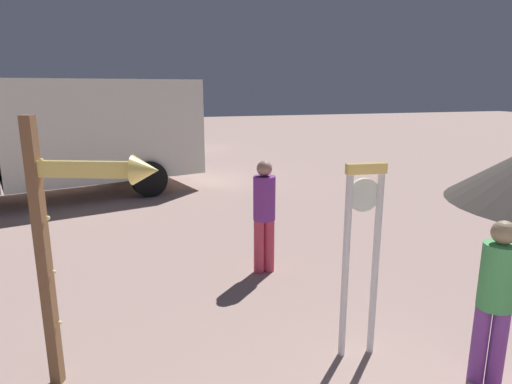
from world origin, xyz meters
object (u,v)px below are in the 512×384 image
object	(u,v)px
arrow_sign	(80,220)
box_truck_near	(66,133)
person_near_clock	(495,295)
standing_clock	(362,244)
person_distant	(264,211)
box_truck_far	(110,116)

from	to	relation	value
arrow_sign	box_truck_near	distance (m)	8.08
box_truck_near	person_near_clock	bearing A→B (deg)	-64.09
person_near_clock	arrow_sign	bearing A→B (deg)	163.36
standing_clock	box_truck_near	world-z (taller)	box_truck_near
standing_clock	arrow_sign	distance (m)	2.66
person_near_clock	person_distant	world-z (taller)	person_distant
arrow_sign	box_truck_near	world-z (taller)	box_truck_near
person_near_clock	box_truck_near	size ratio (longest dim) A/B	0.22
person_distant	arrow_sign	bearing A→B (deg)	-139.27
standing_clock	box_truck_far	bearing A→B (deg)	98.92
person_distant	standing_clock	bearing A→B (deg)	-83.30
standing_clock	person_near_clock	size ratio (longest dim) A/B	1.27
person_near_clock	box_truck_far	size ratio (longest dim) A/B	0.26
standing_clock	person_distant	distance (m)	2.32
person_distant	box_truck_far	size ratio (longest dim) A/B	0.28
arrow_sign	box_truck_far	size ratio (longest dim) A/B	0.41
standing_clock	arrow_sign	bearing A→B (deg)	174.10
box_truck_near	box_truck_far	world-z (taller)	box_truck_near
person_distant	box_truck_far	distance (m)	14.05
arrow_sign	person_distant	size ratio (longest dim) A/B	1.47
arrow_sign	box_truck_near	size ratio (longest dim) A/B	0.34
standing_clock	box_truck_far	world-z (taller)	box_truck_far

